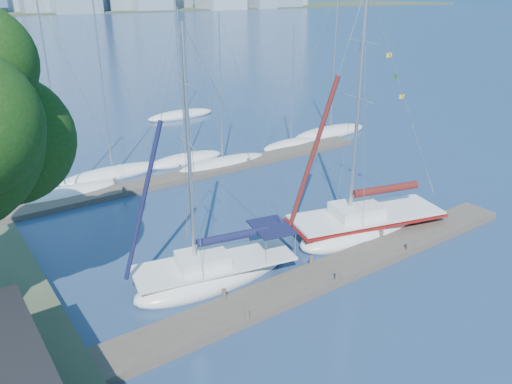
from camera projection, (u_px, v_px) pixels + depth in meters
ground at (323, 279)px, 23.86m from camera, size 700.00×700.00×0.00m
near_dock at (323, 275)px, 23.78m from camera, size 26.00×2.00×0.40m
far_dock at (198, 173)px, 36.97m from camera, size 30.00×1.80×0.36m
sailboat_navy at (214, 262)px, 23.43m from camera, size 8.55×4.27×12.29m
sailboat_maroon at (366, 215)px, 28.14m from camera, size 9.89×5.35×13.78m
bg_boat_0 at (67, 194)px, 33.06m from camera, size 7.57×4.11×13.10m
bg_boat_1 at (113, 173)px, 36.69m from camera, size 7.97×5.08×13.96m
bg_boat_2 at (186, 159)px, 39.72m from camera, size 6.72×3.76×11.97m
bg_boat_3 at (223, 164)px, 38.74m from camera, size 8.01×2.32×11.66m
bg_boat_4 at (291, 144)px, 43.59m from camera, size 5.75×1.92×10.47m
bg_boat_5 at (330, 132)px, 47.10m from camera, size 8.74×5.05×13.89m
bg_boat_7 at (181, 115)px, 53.56m from camera, size 7.54×2.24×13.47m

